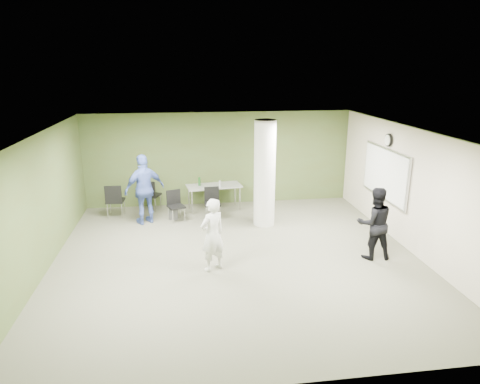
{
  "coord_description": "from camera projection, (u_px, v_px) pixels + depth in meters",
  "views": [
    {
      "loc": [
        -1.12,
        -8.63,
        4.12
      ],
      "look_at": [
        0.21,
        1.0,
        1.23
      ],
      "focal_mm": 32.0,
      "sensor_mm": 36.0,
      "label": 1
    }
  ],
  "objects": [
    {
      "name": "wall_back",
      "position": [
        219.0,
        159.0,
        12.91
      ],
      "size": [
        8.0,
        2.8,
        0.02
      ],
      "primitive_type": "cube",
      "rotation": [
        1.57,
        0.0,
        0.0
      ],
      "color": "#4D5729",
      "rests_on": "floor"
    },
    {
      "name": "wall_clock",
      "position": [
        388.0,
        140.0,
        10.5
      ],
      "size": [
        0.06,
        0.32,
        0.32
      ],
      "color": "black",
      "rests_on": "wall_right_cream"
    },
    {
      "name": "chair_table_left",
      "position": [
        175.0,
        203.0,
        11.71
      ],
      "size": [
        0.54,
        0.54,
        0.84
      ],
      "rotation": [
        0.0,
        0.0,
        0.36
      ],
      "color": "black",
      "rests_on": "floor"
    },
    {
      "name": "wall_left",
      "position": [
        40.0,
        206.0,
        8.59
      ],
      "size": [
        0.02,
        8.0,
        2.8
      ],
      "primitive_type": "cube",
      "color": "#4D5729",
      "rests_on": "floor"
    },
    {
      "name": "wastebasket",
      "position": [
        173.0,
        214.0,
        11.88
      ],
      "size": [
        0.26,
        0.26,
        0.3
      ],
      "primitive_type": "cylinder",
      "color": "#4C4C4C",
      "rests_on": "floor"
    },
    {
      "name": "chair_back_right",
      "position": [
        150.0,
        193.0,
        12.48
      ],
      "size": [
        0.59,
        0.59,
        0.91
      ],
      "rotation": [
        0.0,
        0.0,
        2.76
      ],
      "color": "black",
      "rests_on": "floor"
    },
    {
      "name": "man_blue",
      "position": [
        145.0,
        189.0,
        11.37
      ],
      "size": [
        1.2,
        0.93,
        1.89
      ],
      "primitive_type": "imported",
      "rotation": [
        0.0,
        0.0,
        3.63
      ],
      "color": "#435AA7",
      "rests_on": "floor"
    },
    {
      "name": "woman_white",
      "position": [
        212.0,
        235.0,
        8.76
      ],
      "size": [
        0.68,
        0.62,
        1.56
      ],
      "primitive_type": "imported",
      "rotation": [
        0.0,
        0.0,
        3.7
      ],
      "color": "silver",
      "rests_on": "floor"
    },
    {
      "name": "column",
      "position": [
        265.0,
        174.0,
        11.15
      ],
      "size": [
        0.56,
        0.56,
        2.8
      ],
      "primitive_type": "cylinder",
      "color": "silver",
      "rests_on": "floor"
    },
    {
      "name": "ceiling",
      "position": [
        236.0,
        132.0,
        8.72
      ],
      "size": [
        8.0,
        8.0,
        0.0
      ],
      "primitive_type": "plane",
      "rotation": [
        3.14,
        0.0,
        0.0
      ],
      "color": "white",
      "rests_on": "wall_back"
    },
    {
      "name": "whiteboard",
      "position": [
        385.0,
        174.0,
        10.74
      ],
      "size": [
        0.05,
        2.3,
        1.3
      ],
      "color": "silver",
      "rests_on": "wall_right_cream"
    },
    {
      "name": "floor",
      "position": [
        237.0,
        258.0,
        9.51
      ],
      "size": [
        8.0,
        8.0,
        0.0
      ],
      "primitive_type": "plane",
      "color": "#585946",
      "rests_on": "ground"
    },
    {
      "name": "chair_table_right",
      "position": [
        212.0,
        200.0,
        11.92
      ],
      "size": [
        0.43,
        0.43,
        0.86
      ],
      "rotation": [
        0.0,
        0.0,
        0.01
      ],
      "color": "black",
      "rests_on": "floor"
    },
    {
      "name": "man_black",
      "position": [
        374.0,
        223.0,
        9.31
      ],
      "size": [
        0.82,
        0.65,
        1.62
      ],
      "primitive_type": "imported",
      "rotation": [
        0.0,
        0.0,
        3.09
      ],
      "color": "black",
      "rests_on": "floor"
    },
    {
      "name": "chair_back_left",
      "position": [
        115.0,
        198.0,
        11.89
      ],
      "size": [
        0.5,
        0.5,
        0.96
      ],
      "rotation": [
        0.0,
        0.0,
        3.09
      ],
      "color": "black",
      "rests_on": "floor"
    },
    {
      "name": "wall_right_cream",
      "position": [
        412.0,
        191.0,
        9.64
      ],
      "size": [
        0.02,
        8.0,
        2.8
      ],
      "primitive_type": "cube",
      "color": "beige",
      "rests_on": "floor"
    },
    {
      "name": "folding_table",
      "position": [
        214.0,
        187.0,
        12.5
      ],
      "size": [
        1.65,
        0.9,
        1.0
      ],
      "rotation": [
        0.0,
        0.0,
        0.14
      ],
      "color": "gray",
      "rests_on": "floor"
    }
  ]
}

